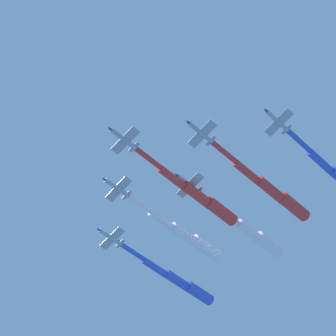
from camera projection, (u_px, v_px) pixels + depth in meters
jet_lead at (197, 194)px, 208.87m from camera, size 46.34×21.74×4.42m
jet_port_inner at (271, 189)px, 208.37m from camera, size 47.12×21.87×4.45m
jet_starboard_inner at (184, 233)px, 222.76m from camera, size 44.47×20.31×4.46m
jet_port_mid at (248, 230)px, 221.52m from camera, size 43.34×20.91×4.43m
jet_port_outer at (177, 280)px, 236.40m from camera, size 46.52×21.32×4.39m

